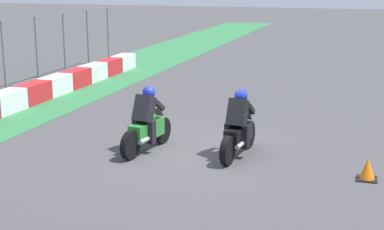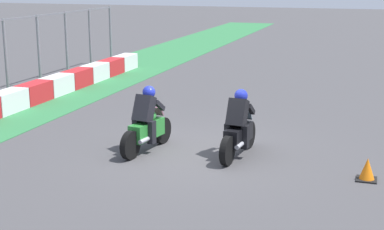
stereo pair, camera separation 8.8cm
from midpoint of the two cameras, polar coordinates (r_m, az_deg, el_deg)
name	(u,v)px [view 1 (the left image)]	position (r m, az deg, el deg)	size (l,w,h in m)	color
ground_plane	(195,153)	(13.24, 0.06, -3.75)	(120.00, 120.00, 0.00)	#444345
rider_lane_a	(239,129)	(12.88, 4.43, -1.40)	(2.04, 0.57, 1.51)	black
rider_lane_b	(147,125)	(13.26, -4.68, -0.97)	(2.04, 0.60, 1.51)	black
traffic_cone	(367,170)	(11.99, 16.71, -5.19)	(0.40, 0.40, 0.45)	black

